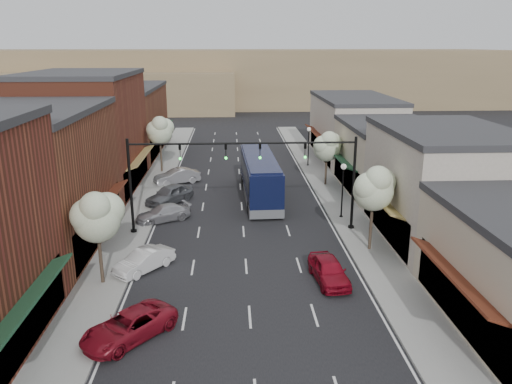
{
  "coord_description": "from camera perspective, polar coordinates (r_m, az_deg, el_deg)",
  "views": [
    {
      "loc": [
        -0.82,
        -26.39,
        13.27
      ],
      "look_at": [
        1.06,
        10.78,
        2.2
      ],
      "focal_mm": 35.0,
      "sensor_mm": 36.0,
      "label": 1
    }
  ],
  "objects": [
    {
      "name": "hill_near",
      "position": [
        107.55,
        -16.18,
        10.99
      ],
      "size": [
        50.0,
        20.0,
        8.0
      ],
      "primitive_type": "cube",
      "color": "#7A6647",
      "rests_on": "ground"
    },
    {
      "name": "signal_mast_left",
      "position": [
        35.78,
        -10.53,
        2.3
      ],
      "size": [
        8.22,
        0.46,
        7.0
      ],
      "color": "black",
      "rests_on": "ground"
    },
    {
      "name": "parked_car_a",
      "position": [
        24.78,
        -14.33,
        -14.63
      ],
      "size": [
        4.71,
        4.91,
        1.3
      ],
      "primitive_type": "imported",
      "rotation": [
        0.0,
        0.0,
        -0.73
      ],
      "color": "maroon",
      "rests_on": "ground"
    },
    {
      "name": "tree_right_near",
      "position": [
        32.89,
        13.4,
        0.55
      ],
      "size": [
        2.85,
        2.65,
        5.95
      ],
      "color": "#47382B",
      "rests_on": "ground"
    },
    {
      "name": "tree_right_far",
      "position": [
        48.13,
        8.17,
        5.29
      ],
      "size": [
        2.85,
        2.65,
        5.43
      ],
      "color": "#47382B",
      "rests_on": "ground"
    },
    {
      "name": "curb_left",
      "position": [
        47.19,
        -10.3,
        0.06
      ],
      "size": [
        0.25,
        73.0,
        0.17
      ],
      "primitive_type": "cube",
      "color": "gray",
      "rests_on": "ground"
    },
    {
      "name": "lamp_post_near",
      "position": [
        39.25,
        9.9,
        1.15
      ],
      "size": [
        0.44,
        0.44,
        4.44
      ],
      "color": "black",
      "rests_on": "ground"
    },
    {
      "name": "parked_car_d",
      "position": [
        43.66,
        -9.85,
        -0.27
      ],
      "size": [
        4.3,
        4.97,
        1.62
      ],
      "primitive_type": "imported",
      "rotation": [
        0.0,
        0.0,
        -0.62
      ],
      "color": "#57595E",
      "rests_on": "ground"
    },
    {
      "name": "parked_car_c",
      "position": [
        39.47,
        -10.58,
        -2.41
      ],
      "size": [
        4.63,
        3.63,
        1.25
      ],
      "primitive_type": "imported",
      "rotation": [
        0.0,
        0.0,
        -1.07
      ],
      "color": "#A7A6AC",
      "rests_on": "ground"
    },
    {
      "name": "curb_right",
      "position": [
        47.43,
        6.71,
        0.3
      ],
      "size": [
        0.25,
        73.0,
        0.17
      ],
      "primitive_type": "cube",
      "color": "gray",
      "rests_on": "ground"
    },
    {
      "name": "bldg_left_midnear",
      "position": [
        36.1,
        -24.61,
        1.23
      ],
      "size": [
        10.14,
        14.1,
        9.4
      ],
      "color": "brown",
      "rests_on": "ground"
    },
    {
      "name": "signal_mast_right",
      "position": [
        36.03,
        7.49,
        2.54
      ],
      "size": [
        8.22,
        0.46,
        7.0
      ],
      "color": "black",
      "rests_on": "ground"
    },
    {
      "name": "tree_left_near",
      "position": [
        28.82,
        -17.71,
        -2.55
      ],
      "size": [
        2.85,
        2.65,
        5.69
      ],
      "color": "#47382B",
      "rests_on": "ground"
    },
    {
      "name": "ground",
      "position": [
        29.55,
        -1.02,
        -10.12
      ],
      "size": [
        160.0,
        160.0,
        0.0
      ],
      "primitive_type": "plane",
      "color": "black",
      "rests_on": "ground"
    },
    {
      "name": "bldg_right_midnear",
      "position": [
        36.71,
        20.54,
        0.71
      ],
      "size": [
        9.14,
        12.1,
        7.9
      ],
      "color": "#B9AC9E",
      "rests_on": "ground"
    },
    {
      "name": "hill_far",
      "position": [
        116.62,
        -2.55,
        12.98
      ],
      "size": [
        120.0,
        30.0,
        12.0
      ],
      "primitive_type": "cube",
      "color": "#7A6647",
      "rests_on": "ground"
    },
    {
      "name": "tree_left_far",
      "position": [
        53.56,
        -10.92,
        6.96
      ],
      "size": [
        2.85,
        2.65,
        6.13
      ],
      "color": "#47382B",
      "rests_on": "ground"
    },
    {
      "name": "lamp_post_far",
      "position": [
        56.01,
        6.04,
        5.92
      ],
      "size": [
        0.44,
        0.44,
        4.44
      ],
      "color": "black",
      "rests_on": "ground"
    },
    {
      "name": "sidewalk_left",
      "position": [
        47.4,
        -11.98,
        0.03
      ],
      "size": [
        2.8,
        73.0,
        0.15
      ],
      "primitive_type": "cube",
      "color": "gray",
      "rests_on": "ground"
    },
    {
      "name": "bldg_right_midfar",
      "position": [
        47.78,
        14.9,
        3.8
      ],
      "size": [
        9.14,
        12.1,
        6.4
      ],
      "color": "#B9A993",
      "rests_on": "ground"
    },
    {
      "name": "bldg_left_far",
      "position": [
        64.46,
        -15.01,
        7.89
      ],
      "size": [
        10.14,
        18.1,
        8.4
      ],
      "color": "brown",
      "rests_on": "ground"
    },
    {
      "name": "red_hatchback",
      "position": [
        29.47,
        8.32,
        -8.82
      ],
      "size": [
        2.16,
        4.39,
        1.44
      ],
      "primitive_type": "imported",
      "rotation": [
        0.0,
        0.0,
        0.11
      ],
      "color": "maroon",
      "rests_on": "ground"
    },
    {
      "name": "bldg_right_far",
      "position": [
        60.93,
        11.03,
        7.19
      ],
      "size": [
        9.14,
        16.1,
        7.4
      ],
      "color": "#B9AC9E",
      "rests_on": "ground"
    },
    {
      "name": "sidewalk_right",
      "position": [
        47.68,
        8.37,
        0.32
      ],
      "size": [
        2.8,
        73.0,
        0.15
      ],
      "primitive_type": "cube",
      "color": "gray",
      "rests_on": "ground"
    },
    {
      "name": "coach_bus",
      "position": [
        44.22,
        0.43,
        1.78
      ],
      "size": [
        3.16,
        12.59,
        3.82
      ],
      "rotation": [
        0.0,
        0.0,
        0.03
      ],
      "color": "black",
      "rests_on": "ground"
    },
    {
      "name": "parked_car_e",
      "position": [
        49.81,
        -9.01,
        1.79
      ],
      "size": [
        4.73,
        3.25,
        1.48
      ],
      "primitive_type": "imported",
      "rotation": [
        0.0,
        0.0,
        -1.15
      ],
      "color": "#A8A8AD",
      "rests_on": "ground"
    },
    {
      "name": "bldg_left_midfar",
      "position": [
        48.93,
        -18.9,
        6.43
      ],
      "size": [
        10.14,
        14.1,
        10.9
      ],
      "color": "brown",
      "rests_on": "ground"
    },
    {
      "name": "parked_car_b",
      "position": [
        31.27,
        -12.66,
        -7.65
      ],
      "size": [
        3.62,
        3.97,
        1.32
      ],
      "primitive_type": "imported",
      "rotation": [
        0.0,
        0.0,
        -0.69
      ],
      "color": "silver",
      "rests_on": "ground"
    }
  ]
}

